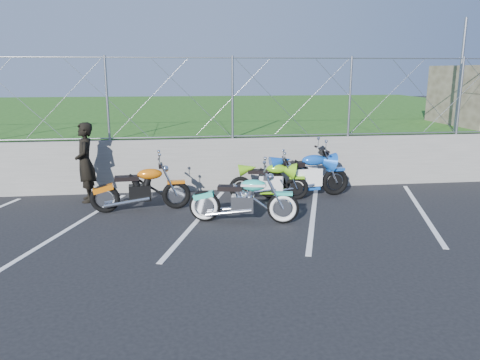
{
  "coord_description": "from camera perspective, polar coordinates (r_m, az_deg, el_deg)",
  "views": [
    {
      "loc": [
        -0.32,
        -8.06,
        2.95
      ],
      "look_at": [
        0.9,
        1.3,
        0.74
      ],
      "focal_mm": 35.0,
      "sensor_mm": 36.0,
      "label": 1
    }
  ],
  "objects": [
    {
      "name": "naked_orange",
      "position": [
        10.21,
        -11.83,
        -1.23
      ],
      "size": [
        2.12,
        0.72,
        1.06
      ],
      "rotation": [
        0.0,
        0.0,
        0.08
      ],
      "color": "black",
      "rests_on": "ground"
    },
    {
      "name": "parking_lines",
      "position": [
        9.64,
        2.01,
        -4.59
      ],
      "size": [
        18.29,
        4.31,
        0.01
      ],
      "color": "silver",
      "rests_on": "ground"
    },
    {
      "name": "grass_field",
      "position": [
        21.68,
        -6.58,
        7.03
      ],
      "size": [
        30.0,
        20.0,
        1.3
      ],
      "primitive_type": "cube",
      "color": "#214F15",
      "rests_on": "ground"
    },
    {
      "name": "retaining_wall",
      "position": [
        11.79,
        -5.73,
        1.89
      ],
      "size": [
        30.0,
        0.22,
        1.3
      ],
      "primitive_type": "cube",
      "color": "slate",
      "rests_on": "ground"
    },
    {
      "name": "sportbike_blue",
      "position": [
        11.2,
        8.0,
        0.43
      ],
      "size": [
        2.24,
        0.8,
        1.16
      ],
      "rotation": [
        0.0,
        0.0,
        0.08
      ],
      "color": "black",
      "rests_on": "ground"
    },
    {
      "name": "ground",
      "position": [
        8.59,
        -4.88,
        -6.93
      ],
      "size": [
        90.0,
        90.0,
        0.0
      ],
      "primitive_type": "plane",
      "color": "black",
      "rests_on": "ground"
    },
    {
      "name": "sign_pole",
      "position": [
        14.13,
        25.27,
        11.37
      ],
      "size": [
        0.08,
        0.08,
        3.0
      ],
      "primitive_type": "cylinder",
      "color": "gray",
      "rests_on": "grass_field"
    },
    {
      "name": "person_standing",
      "position": [
        11.2,
        -18.35,
        2.04
      ],
      "size": [
        0.54,
        0.73,
        1.82
      ],
      "primitive_type": "imported",
      "rotation": [
        0.0,
        0.0,
        -1.4
      ],
      "color": "black",
      "rests_on": "ground"
    },
    {
      "name": "chain_link_fence",
      "position": [
        11.58,
        -5.92,
        9.92
      ],
      "size": [
        28.0,
        0.03,
        2.0
      ],
      "color": "gray",
      "rests_on": "retaining_wall"
    },
    {
      "name": "sportbike_green",
      "position": [
        10.9,
        3.66,
        -0.28
      ],
      "size": [
        1.85,
        0.66,
        0.96
      ],
      "rotation": [
        0.0,
        0.0,
        -0.14
      ],
      "color": "black",
      "rests_on": "ground"
    },
    {
      "name": "cruiser_turquoise",
      "position": [
        9.23,
        0.61,
        -2.61
      ],
      "size": [
        2.16,
        0.71,
        1.09
      ],
      "rotation": [
        0.0,
        0.0,
        -0.22
      ],
      "color": "black",
      "rests_on": "ground"
    }
  ]
}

